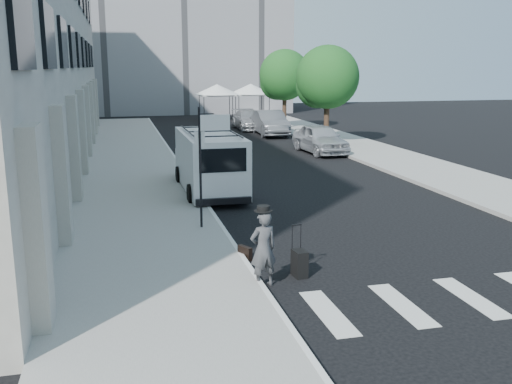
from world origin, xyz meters
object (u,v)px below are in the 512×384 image
briefcase (245,253)px  parked_car_c (249,120)px  businessman (263,249)px  parked_car_b (270,123)px  cargo_van (209,162)px  suitcase (299,263)px  parked_car_a (320,139)px

briefcase → parked_car_c: (6.97, 29.48, 0.56)m
businessman → parked_car_b: bearing=-118.1°
cargo_van → parked_car_c: 22.44m
suitcase → cargo_van: cargo_van is taller
parked_car_b → parked_car_c: (-0.57, 4.08, -0.13)m
businessman → suitcase: size_ratio=1.43×
cargo_van → parked_car_a: 11.50m
parked_car_a → businessman: bearing=-116.6°
briefcase → parked_car_c: size_ratio=0.09×
suitcase → cargo_van: bearing=87.6°
parked_car_a → parked_car_c: 12.92m
suitcase → parked_car_a: 19.41m
parked_car_c → cargo_van: bearing=-106.7°
parked_car_b → parked_car_c: bearing=100.8°
briefcase → parked_car_a: 18.46m
cargo_van → parked_car_c: bearing=72.8°
parked_car_b → parked_car_c: parked_car_b is taller
businessman → parked_car_a: 20.12m
cargo_van → parked_car_b: cargo_van is taller
businessman → parked_car_a: businessman is taller
cargo_van → parked_car_c: cargo_van is taller
cargo_van → parked_car_b: 18.78m
cargo_van → parked_car_b: (7.15, 17.37, -0.33)m
businessman → suitcase: businessman is taller
suitcase → cargo_van: size_ratio=0.20×
suitcase → parked_car_b: size_ratio=0.23×
cargo_van → parked_car_a: bearing=48.1°
parked_car_a → parked_car_c: (-1.08, 12.88, -0.08)m
briefcase → suitcase: size_ratio=0.37×
briefcase → parked_car_a: (8.05, 16.60, 0.64)m
suitcase → briefcase: bearing=117.6°
parked_car_b → cargo_van: bearing=-109.6°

